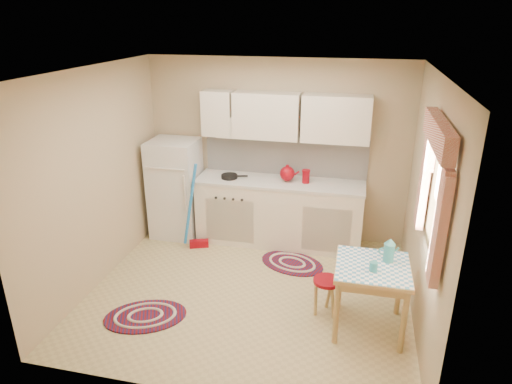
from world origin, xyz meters
TOP-DOWN VIEW (x-y plane):
  - room_shell at (0.16, 0.24)m, footprint 3.64×3.60m
  - fridge at (-1.39, 1.25)m, footprint 0.65×0.60m
  - broom at (-0.94, 0.90)m, footprint 0.30×0.21m
  - base_cabinets at (0.11, 1.30)m, footprint 2.25×0.60m
  - countertop at (0.11, 1.30)m, footprint 2.27×0.62m
  - frying_pan at (-0.59, 1.25)m, footprint 0.27×0.27m
  - red_kettle at (0.20, 1.30)m, footprint 0.26×0.25m
  - red_canister at (0.46, 1.30)m, footprint 0.10×0.10m
  - table at (1.33, -0.36)m, footprint 0.72×0.72m
  - stool at (0.89, -0.22)m, footprint 0.35×0.35m
  - coffee_pot at (1.47, -0.24)m, footprint 0.14×0.12m
  - mug at (1.33, -0.46)m, footprint 0.10×0.10m
  - rug_center at (0.39, 0.73)m, footprint 0.97×0.80m
  - rug_left at (-0.97, -0.72)m, footprint 1.03×0.88m

SIDE VIEW (x-z plane):
  - rug_center at x=0.39m, z-range 0.00..0.02m
  - rug_left at x=-0.97m, z-range 0.00..0.02m
  - stool at x=0.89m, z-range 0.00..0.42m
  - table at x=1.33m, z-range 0.00..0.72m
  - base_cabinets at x=0.11m, z-range 0.00..0.88m
  - broom at x=-0.94m, z-range 0.00..1.20m
  - fridge at x=-1.39m, z-range 0.00..1.40m
  - mug at x=1.33m, z-range 0.72..0.82m
  - coffee_pot at x=1.47m, z-range 0.72..0.98m
  - countertop at x=0.11m, z-range 0.88..0.92m
  - frying_pan at x=-0.59m, z-range 0.92..0.97m
  - red_canister at x=0.46m, z-range 0.92..1.08m
  - red_kettle at x=0.20m, z-range 0.92..1.14m
  - room_shell at x=0.16m, z-range 0.34..2.86m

